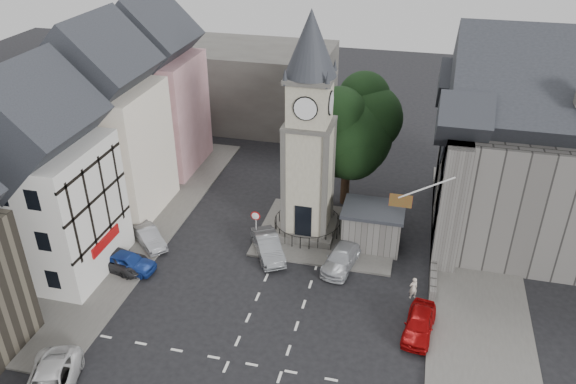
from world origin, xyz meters
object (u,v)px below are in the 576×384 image
(car_east_red, at_px, (419,324))
(pedestrian, at_px, (413,288))
(stone_shelter, at_px, (372,226))
(car_west_blue, at_px, (127,262))
(clock_tower, at_px, (309,132))

(car_east_red, relative_size, pedestrian, 2.59)
(stone_shelter, relative_size, car_east_red, 1.08)
(car_west_blue, bearing_deg, car_east_red, -89.91)
(clock_tower, relative_size, car_east_red, 4.07)
(car_east_red, bearing_deg, car_west_blue, -177.08)
(pedestrian, bearing_deg, clock_tower, -65.19)
(stone_shelter, height_order, car_east_red, stone_shelter)
(clock_tower, bearing_deg, pedestrian, -35.61)
(car_west_blue, xyz_separation_m, pedestrian, (18.79, 1.66, 0.10))
(car_west_blue, distance_m, pedestrian, 18.86)
(clock_tower, height_order, car_west_blue, clock_tower)
(stone_shelter, bearing_deg, pedestrian, -58.57)
(car_east_red, bearing_deg, clock_tower, 141.11)
(stone_shelter, xyz_separation_m, car_west_blue, (-15.59, -6.90, -0.87))
(pedestrian, bearing_deg, car_east_red, 69.64)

